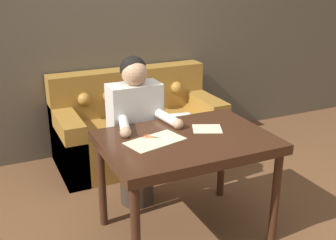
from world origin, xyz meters
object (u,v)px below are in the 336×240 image
couch (138,129)px  scissors (154,137)px  person (136,132)px  dining_table (187,148)px

couch → scissors: 1.42m
person → couch: bearing=68.5°
person → scissors: 0.49m
dining_table → person: size_ratio=0.94×
dining_table → couch: 1.44m
dining_table → couch: (0.16, 1.39, -0.37)m
couch → person: (-0.33, -0.83, 0.32)m
couch → scissors: (-0.37, -1.30, 0.45)m
dining_table → scissors: bearing=157.1°
couch → scissors: bearing=-105.9°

